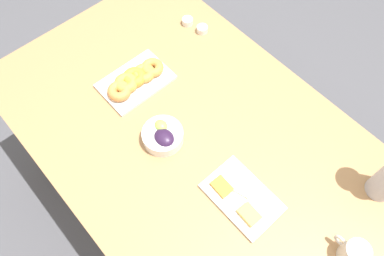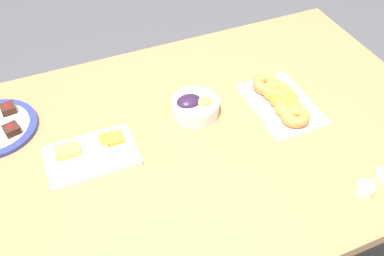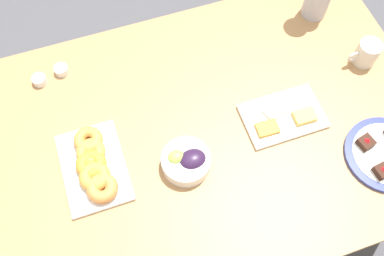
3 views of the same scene
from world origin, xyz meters
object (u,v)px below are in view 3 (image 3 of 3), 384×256
croissant_platter (94,166)px  jam_cup_honey (61,70)px  jam_cup_berry (39,80)px  grape_bowl (187,161)px  coffee_mug (367,53)px  dining_table (192,145)px  cheese_platter (283,117)px

croissant_platter → jam_cup_honey: (0.03, -0.39, -0.01)m
jam_cup_honey → jam_cup_berry: same height
grape_bowl → jam_cup_honey: bearing=-57.5°
coffee_mug → jam_cup_honey: coffee_mug is taller
dining_table → croissant_platter: croissant_platter is taller
coffee_mug → jam_cup_berry: 1.12m
croissant_platter → jam_cup_honey: bearing=-86.0°
dining_table → jam_cup_berry: jam_cup_berry is taller
dining_table → jam_cup_berry: bearing=-39.6°
grape_bowl → croissant_platter: (0.27, -0.08, -0.00)m
coffee_mug → cheese_platter: size_ratio=0.44×
cheese_platter → jam_cup_berry: (0.73, -0.40, 0.01)m
grape_bowl → jam_cup_berry: grape_bowl is taller
croissant_platter → jam_cup_honey: croissant_platter is taller
dining_table → jam_cup_honey: 0.52m
grape_bowl → cheese_platter: grape_bowl is taller
croissant_platter → jam_cup_berry: bearing=-74.2°
dining_table → cheese_platter: size_ratio=6.15×
dining_table → cheese_platter: (-0.30, 0.04, 0.10)m
dining_table → grape_bowl: size_ratio=10.59×
jam_cup_berry → cheese_platter: bearing=151.4°
coffee_mug → grape_bowl: (0.71, 0.17, -0.02)m
grape_bowl → jam_cup_berry: 0.59m
grape_bowl → jam_cup_berry: bearing=-50.1°
croissant_platter → jam_cup_berry: croissant_platter is taller
cheese_platter → jam_cup_honey: bearing=-32.5°
grape_bowl → croissant_platter: grape_bowl is taller
dining_table → cheese_platter: 0.32m
cheese_platter → dining_table: bearing=-8.0°
dining_table → coffee_mug: 0.68m
cheese_platter → jam_cup_honey: size_ratio=5.42×
jam_cup_honey → jam_cup_berry: bearing=12.4°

